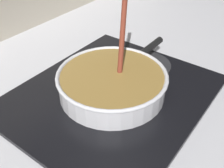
{
  "coord_description": "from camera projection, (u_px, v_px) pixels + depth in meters",
  "views": [
    {
      "loc": [
        -0.5,
        -0.11,
        0.49
      ],
      "look_at": [
        -0.02,
        0.24,
        0.04
      ],
      "focal_mm": 42.92,
      "sensor_mm": 36.0,
      "label": 1
    }
  ],
  "objects": [
    {
      "name": "spare_burner",
      "position": [
        145.0,
        65.0,
        0.87
      ],
      "size": [
        0.17,
        0.17,
        0.01
      ],
      "primitive_type": "cylinder",
      "color": "#262628",
      "rests_on": "hob_plate"
    },
    {
      "name": "cooking_pan",
      "position": [
        112.0,
        82.0,
        0.73
      ],
      "size": [
        0.42,
        0.3,
        0.3
      ],
      "color": "silver",
      "rests_on": "hob_plate"
    },
    {
      "name": "burner_ring",
      "position": [
        112.0,
        92.0,
        0.75
      ],
      "size": [
        0.19,
        0.19,
        0.01
      ],
      "primitive_type": "torus",
      "color": "#592D0C",
      "rests_on": "hob_plate"
    },
    {
      "name": "ground",
      "position": [
        194.0,
        134.0,
        0.68
      ],
      "size": [
        2.4,
        1.6,
        0.04
      ],
      "primitive_type": "cube",
      "color": "#B7B7BC"
    },
    {
      "name": "hob_plate",
      "position": [
        112.0,
        95.0,
        0.76
      ],
      "size": [
        0.56,
        0.48,
        0.01
      ],
      "primitive_type": "cube",
      "color": "black",
      "rests_on": "ground"
    }
  ]
}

